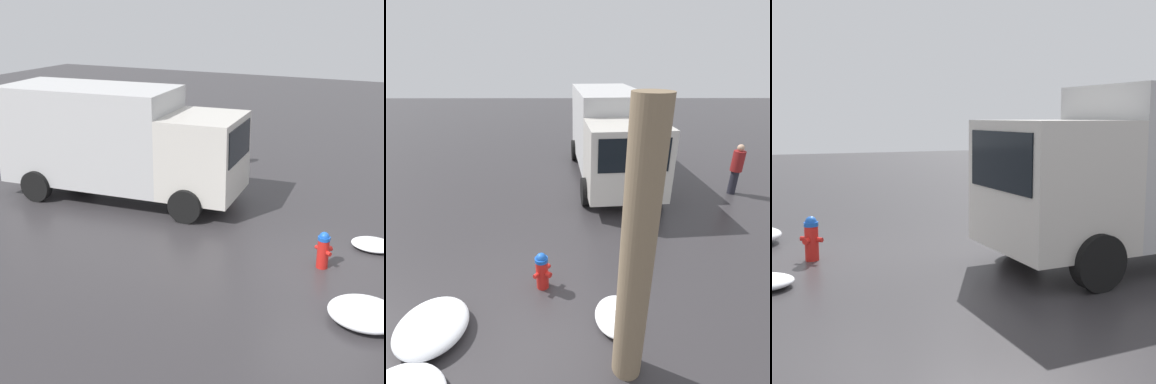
# 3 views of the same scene
# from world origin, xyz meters

# --- Properties ---
(ground_plane) EXTENTS (60.00, 60.00, 0.00)m
(ground_plane) POSITION_xyz_m (0.00, 0.00, 0.00)
(ground_plane) COLOR #333033
(fire_hydrant) EXTENTS (0.42, 0.39, 0.83)m
(fire_hydrant) POSITION_xyz_m (-0.00, -0.00, 0.43)
(fire_hydrant) COLOR red
(fire_hydrant) RESTS_ON ground_plane
(tree_trunk) EXTENTS (0.67, 0.44, 4.10)m
(tree_trunk) POSITION_xyz_m (-1.80, -1.47, 2.06)
(tree_trunk) COLOR #7F6B51
(tree_trunk) RESTS_ON ground_plane
(delivery_truck) EXTENTS (7.10, 3.07, 3.21)m
(delivery_truck) POSITION_xyz_m (6.42, -1.97, 1.73)
(delivery_truck) COLOR beige
(delivery_truck) RESTS_ON ground_plane
(pedestrian) EXTENTS (0.38, 0.38, 1.75)m
(pedestrian) POSITION_xyz_m (4.62, -6.12, 0.96)
(pedestrian) COLOR #23232D
(pedestrian) RESTS_ON ground_plane
(snow_pile_by_hydrant) EXTENTS (1.34, 1.20, 0.35)m
(snow_pile_by_hydrant) POSITION_xyz_m (-1.16, 1.78, 0.18)
(snow_pile_by_hydrant) COLOR white
(snow_pile_by_hydrant) RESTS_ON ground_plane
(snow_pile_curbside) EXTENTS (1.00, 0.82, 0.20)m
(snow_pile_curbside) POSITION_xyz_m (-0.89, -1.45, 0.10)
(snow_pile_curbside) COLOR white
(snow_pile_curbside) RESTS_ON ground_plane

